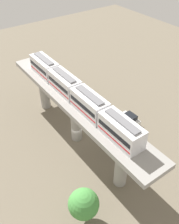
# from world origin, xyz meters

# --- Properties ---
(ground_plane) EXTENTS (120.00, 120.00, 0.00)m
(ground_plane) POSITION_xyz_m (0.00, 0.00, 0.00)
(ground_plane) COLOR #706654
(viaduct) EXTENTS (5.20, 35.80, 8.45)m
(viaduct) POSITION_xyz_m (0.00, 0.00, 6.54)
(viaduct) COLOR #999691
(viaduct) RESTS_ON ground
(train) EXTENTS (2.64, 27.45, 3.24)m
(train) POSITION_xyz_m (0.00, 0.42, 9.99)
(train) COLOR silver
(train) RESTS_ON viaduct
(parked_car_yellow) EXTENTS (1.83, 4.21, 1.76)m
(parked_car_yellow) POSITION_xyz_m (-8.67, -9.48, 0.74)
(parked_car_yellow) COLOR yellow
(parked_car_yellow) RESTS_ON ground
(parked_car_black) EXTENTS (2.02, 4.29, 1.76)m
(parked_car_black) POSITION_xyz_m (-5.54, 5.63, 0.74)
(parked_car_black) COLOR black
(parked_car_black) RESTS_ON ground
(parked_car_white) EXTENTS (1.97, 4.27, 1.76)m
(parked_car_white) POSITION_xyz_m (-10.76, 2.21, 0.74)
(parked_car_white) COLOR white
(parked_car_white) RESTS_ON ground
(tree_near_viaduct) EXTENTS (3.99, 3.99, 5.33)m
(tree_near_viaduct) POSITION_xyz_m (7.57, 13.17, 3.33)
(tree_near_viaduct) COLOR brown
(tree_near_viaduct) RESTS_ON ground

